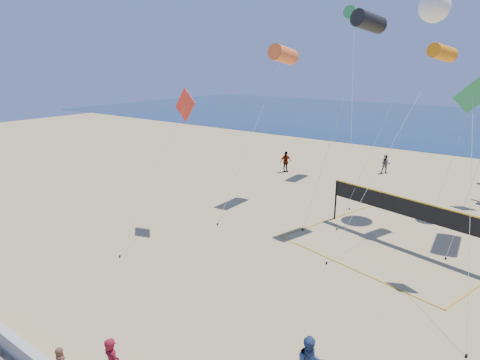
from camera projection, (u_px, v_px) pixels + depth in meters
The scene contains 10 objects.
far_person_0 at pixel (286, 162), 35.28m from camera, with size 1.01×0.42×1.72m, color gray.
far_person_3 at pixel (386, 164), 34.82m from camera, with size 0.74×0.58×1.53m, color gray.
volleyball_net at pixel (405, 212), 21.22m from camera, with size 10.71×10.60×2.37m.
kite_0 at pixel (283, 55), 27.04m from camera, with size 1.16×8.32×9.93m.
kite_1 at pixel (369, 22), 22.02m from camera, with size 2.20×4.57×11.42m.
kite_2 at pixel (442, 53), 22.18m from camera, with size 2.57×9.44×9.79m.
kite_3 at pixel (183, 110), 22.44m from camera, with size 1.85×5.46×7.56m.
kite_4 at pixel (473, 109), 16.64m from camera, with size 2.59×6.16×8.29m.
kite_6 at pixel (434, 7), 23.89m from camera, with size 3.14×7.58×12.65m.
kite_8 at pixel (354, 15), 32.86m from camera, with size 5.10×10.52×12.92m.
Camera 1 is at (7.49, -7.84, 8.86)m, focal length 32.00 mm.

